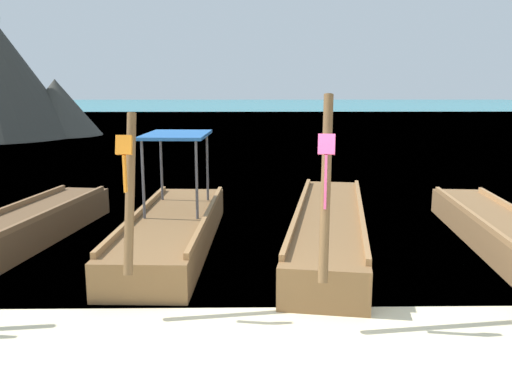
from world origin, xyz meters
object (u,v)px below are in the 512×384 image
Objects in this scene: longtail_boat_green_ribbon at (14,234)px; longtail_boat_orange_ribbon at (173,228)px; longtail_boat_blue_ribbon at (507,238)px; longtail_boat_pink_ribbon at (329,227)px.

longtail_boat_green_ribbon is 2.87m from longtail_boat_orange_ribbon.
longtail_boat_orange_ribbon is at bearing 3.01° from longtail_boat_green_ribbon.
longtail_boat_blue_ribbon is at bearing -2.23° from longtail_boat_green_ribbon.
longtail_boat_orange_ribbon is 0.85× the size of longtail_boat_blue_ribbon.
longtail_boat_green_ribbon is at bearing -176.99° from longtail_boat_orange_ribbon.
longtail_boat_blue_ribbon is (8.90, -0.35, -0.02)m from longtail_boat_green_ribbon.
longtail_boat_green_ribbon is 8.91m from longtail_boat_blue_ribbon.
longtail_boat_orange_ribbon is at bearing 175.29° from longtail_boat_blue_ribbon.
longtail_boat_pink_ribbon is 1.02× the size of longtail_boat_blue_ribbon.
longtail_boat_green_ribbon is at bearing -177.02° from longtail_boat_pink_ribbon.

